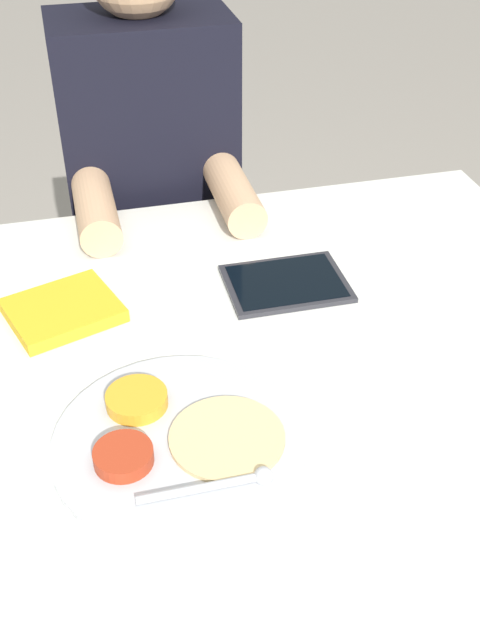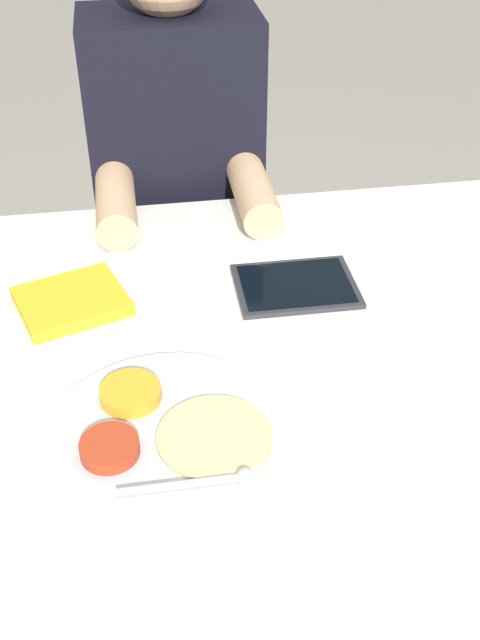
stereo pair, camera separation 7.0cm
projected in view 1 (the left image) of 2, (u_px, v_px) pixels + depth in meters
dining_table at (252, 538)px, 1.24m from camera, size 1.12×0.97×0.74m
thali_tray at (178, 439)px, 0.90m from camera, size 0.31×0.31×0.03m
red_notebook at (63, 311)px, 1.10m from camera, size 0.19×0.17×0.02m
tablet_device at (286, 283)px, 1.17m from camera, size 0.19×0.14×0.01m
person_diner at (157, 247)px, 1.59m from camera, size 0.33×0.41×1.21m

